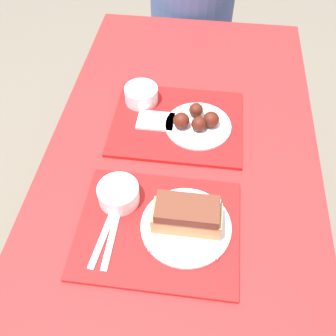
% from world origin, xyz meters
% --- Properties ---
extents(ground_plane, '(12.00, 12.00, 0.00)m').
position_xyz_m(ground_plane, '(0.00, 0.00, 0.00)').
color(ground_plane, '#706656').
extents(picnic_table, '(0.82, 1.65, 0.77)m').
position_xyz_m(picnic_table, '(0.00, 0.00, 0.67)').
color(picnic_table, maroon).
rests_on(picnic_table, ground_plane).
extents(picnic_bench_far, '(0.78, 0.28, 0.46)m').
position_xyz_m(picnic_bench_far, '(0.00, 1.05, 0.38)').
color(picnic_bench_far, maroon).
rests_on(picnic_bench_far, ground_plane).
extents(tray_near, '(0.41, 0.33, 0.01)m').
position_xyz_m(tray_near, '(-0.03, -0.20, 0.78)').
color(tray_near, red).
rests_on(tray_near, picnic_table).
extents(tray_far, '(0.41, 0.33, 0.01)m').
position_xyz_m(tray_far, '(-0.03, 0.19, 0.78)').
color(tray_far, red).
rests_on(tray_far, picnic_table).
extents(bowl_coleslaw_near, '(0.11, 0.11, 0.05)m').
position_xyz_m(bowl_coleslaw_near, '(-0.15, -0.13, 0.81)').
color(bowl_coleslaw_near, silver).
rests_on(bowl_coleslaw_near, tray_near).
extents(brisket_sandwich_plate, '(0.23, 0.23, 0.10)m').
position_xyz_m(brisket_sandwich_plate, '(0.04, -0.19, 0.82)').
color(brisket_sandwich_plate, white).
rests_on(brisket_sandwich_plate, tray_near).
extents(plastic_fork_near, '(0.04, 0.17, 0.00)m').
position_xyz_m(plastic_fork_near, '(-0.17, -0.25, 0.79)').
color(plastic_fork_near, white).
rests_on(plastic_fork_near, tray_near).
extents(plastic_knife_near, '(0.02, 0.17, 0.00)m').
position_xyz_m(plastic_knife_near, '(-0.15, -0.25, 0.79)').
color(plastic_knife_near, white).
rests_on(plastic_knife_near, tray_near).
extents(condiment_packet, '(0.04, 0.03, 0.01)m').
position_xyz_m(condiment_packet, '(-0.02, -0.13, 0.79)').
color(condiment_packet, teal).
rests_on(condiment_packet, tray_near).
extents(bowl_coleslaw_far, '(0.11, 0.11, 0.05)m').
position_xyz_m(bowl_coleslaw_far, '(-0.16, 0.27, 0.81)').
color(bowl_coleslaw_far, silver).
rests_on(bowl_coleslaw_far, tray_far).
extents(wings_plate_far, '(0.21, 0.21, 0.06)m').
position_xyz_m(wings_plate_far, '(0.04, 0.18, 0.81)').
color(wings_plate_far, white).
rests_on(wings_plate_far, tray_far).
extents(napkin_far, '(0.12, 0.08, 0.01)m').
position_xyz_m(napkin_far, '(-0.10, 0.18, 0.79)').
color(napkin_far, white).
rests_on(napkin_far, tray_far).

